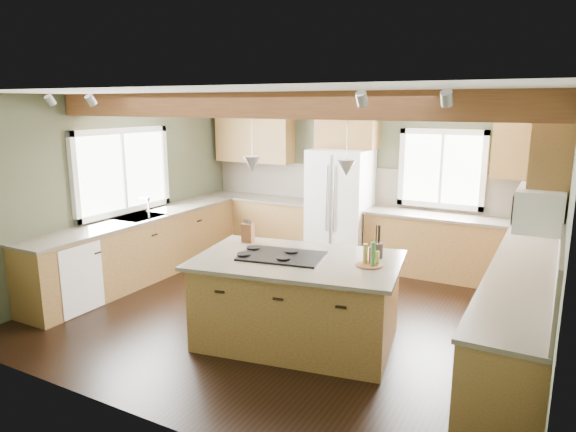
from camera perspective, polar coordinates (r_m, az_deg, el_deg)
The scene contains 37 objects.
floor at distance 6.38m, azimuth 0.61°, elevation -10.57°, with size 5.60×5.60×0.00m, color black.
ceiling at distance 5.87m, azimuth 0.67°, elevation 13.49°, with size 5.60×5.60×0.00m, color silver.
wall_back at distance 8.25m, azimuth 8.81°, elevation 3.97°, with size 5.60×5.60×0.00m, color #414531.
wall_left at distance 7.69m, azimuth -18.17°, elevation 2.88°, with size 5.00×5.00×0.00m, color #414531.
wall_right at distance 5.32m, azimuth 28.36°, elevation -2.01°, with size 5.00×5.00×0.00m, color #414531.
ceiling_beam at distance 5.29m, azimuth -2.82°, elevation 12.19°, with size 5.55×0.26×0.26m, color brown.
soffit_trim at distance 8.07m, azimuth 8.86°, elevation 12.62°, with size 5.55×0.20×0.10m, color brown.
backsplash_back at distance 8.25m, azimuth 8.75°, elevation 3.34°, with size 5.58×0.03×0.58m, color brown.
backsplash_right at distance 5.39m, azimuth 28.11°, elevation -2.80°, with size 0.03×3.70×0.58m, color brown.
base_cab_back_left at distance 8.91m, azimuth -2.93°, elevation -0.92°, with size 2.02×0.60×0.88m, color brown.
counter_back_left at distance 8.81m, azimuth -2.96°, elevation 2.00°, with size 2.06×0.64×0.04m, color #4A4136.
base_cab_back_right at distance 7.77m, azimuth 18.23°, elevation -3.53°, with size 2.62×0.60×0.88m, color brown.
counter_back_right at distance 7.66m, azimuth 18.46°, elevation -0.22°, with size 2.66×0.64×0.04m, color #4A4136.
base_cab_left at distance 7.69m, azimuth -15.92°, elevation -3.54°, with size 0.60×3.70×0.88m, color brown.
counter_left at distance 7.58m, azimuth -16.13°, elevation -0.19°, with size 0.64×3.74×0.04m, color #4A4136.
base_cab_right at distance 5.63m, azimuth 24.37°, elevation -10.09°, with size 0.60×3.70×0.88m, color brown.
counter_right at distance 5.48m, azimuth 24.80°, elevation -5.63°, with size 0.64×3.74×0.04m, color #4A4136.
upper_cab_back_left at distance 8.90m, azimuth -3.73°, elevation 8.90°, with size 1.40×0.35×0.90m, color brown.
upper_cab_over_fridge at distance 8.12m, azimuth 6.56°, elevation 9.93°, with size 0.96×0.35×0.70m, color brown.
upper_cab_right at distance 6.11m, azimuth 27.45°, elevation 5.96°, with size 0.35×2.20×0.90m, color brown.
upper_cab_back_corner at distance 7.55m, azimuth 25.28°, elevation 7.13°, with size 0.90×0.35×0.90m, color brown.
window_left at distance 7.67m, azimuth -17.92°, elevation 4.77°, with size 0.04×1.60×1.05m, color white.
window_back at distance 7.89m, azimuth 16.72°, elevation 5.04°, with size 1.10×0.04×1.00m, color white.
sink at distance 7.58m, azimuth -16.13°, elevation -0.16°, with size 0.50×0.65×0.03m, color #262628.
faucet at distance 7.43m, azimuth -15.20°, elevation 0.79°, with size 0.02×0.02×0.28m, color #B2B2B7.
dishwasher at distance 6.87m, azimuth -23.46°, elevation -6.11°, with size 0.60×0.60×0.84m, color white.
oven at distance 4.45m, azimuth 22.82°, elevation -16.18°, with size 0.60×0.72×0.84m, color white.
microwave at distance 5.23m, azimuth 26.23°, elevation 0.77°, with size 0.40×0.70×0.38m, color white.
pendant_left at distance 5.29m, azimuth -4.02°, elevation 5.77°, with size 0.18×0.18×0.16m, color #B2B2B7.
pendant_right at distance 5.00m, azimuth 6.50°, elevation 5.34°, with size 0.18×0.18×0.16m, color #B2B2B7.
refrigerator at distance 8.08m, azimuth 5.80°, elevation 0.99°, with size 0.90×0.74×1.80m, color white.
island at distance 5.49m, azimuth 1.03°, elevation -9.53°, with size 1.97×1.20×0.88m, color brown.
island_top at distance 5.33m, azimuth 1.05°, elevation -4.93°, with size 2.10×1.33×0.04m, color #4A4136.
cooktop at distance 5.37m, azimuth -0.62°, elevation -4.46°, with size 0.85×0.57×0.02m, color black.
knife_block at distance 5.94m, azimuth -4.49°, elevation -1.86°, with size 0.13×0.10×0.22m, color brown.
utensil_crock at distance 5.41m, azimuth 9.88°, elevation -3.78°, with size 0.12×0.12×0.16m, color #453A37.
bottle_tray at distance 5.11m, azimuth 9.03°, elevation -4.23°, with size 0.26×0.26×0.24m, color #57311A, non-canonical shape.
Camera 1 is at (2.74, -5.19, 2.49)m, focal length 32.00 mm.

